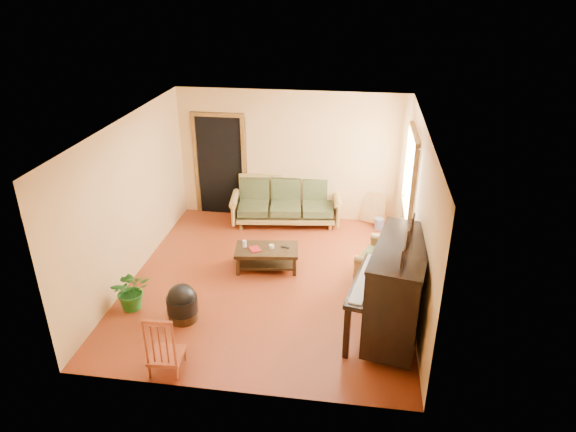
% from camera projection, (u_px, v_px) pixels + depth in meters
% --- Properties ---
extents(floor, '(5.00, 5.00, 0.00)m').
position_uv_depth(floor, '(270.00, 280.00, 8.43)').
color(floor, '#5C1E0C').
rests_on(floor, ground).
extents(doorway, '(1.08, 0.16, 2.05)m').
position_uv_depth(doorway, '(220.00, 166.00, 10.39)').
color(doorway, black).
rests_on(doorway, floor).
extents(window, '(0.12, 1.36, 1.46)m').
position_uv_depth(window, '(411.00, 174.00, 8.66)').
color(window, white).
rests_on(window, right_wall).
extents(sofa, '(2.21, 1.14, 0.91)m').
position_uv_depth(sofa, '(286.00, 202.00, 10.18)').
color(sofa, olive).
rests_on(sofa, floor).
extents(coffee_table, '(1.12, 0.71, 0.38)m').
position_uv_depth(coffee_table, '(267.00, 258.00, 8.71)').
color(coffee_table, black).
rests_on(coffee_table, floor).
extents(armchair, '(1.08, 1.11, 0.89)m').
position_uv_depth(armchair, '(383.00, 256.00, 8.27)').
color(armchair, olive).
rests_on(armchair, floor).
extents(piano, '(1.23, 1.75, 1.41)m').
position_uv_depth(piano, '(398.00, 292.00, 6.88)').
color(piano, black).
rests_on(piano, floor).
extents(footstool, '(0.46, 0.46, 0.43)m').
position_uv_depth(footstool, '(183.00, 307.00, 7.41)').
color(footstool, black).
rests_on(footstool, floor).
extents(red_chair, '(0.43, 0.47, 0.88)m').
position_uv_depth(red_chair, '(165.00, 341.00, 6.37)').
color(red_chair, maroon).
rests_on(red_chair, floor).
extents(leaning_frame, '(0.50, 0.28, 0.66)m').
position_uv_depth(leaning_frame, '(373.00, 208.00, 10.23)').
color(leaning_frame, '#BB863E').
rests_on(leaning_frame, floor).
extents(ceramic_crock, '(0.19, 0.19, 0.23)m').
position_uv_depth(ceramic_crock, '(379.00, 224.00, 10.08)').
color(ceramic_crock, '#3646A2').
rests_on(ceramic_crock, floor).
extents(potted_plant, '(0.73, 0.69, 0.64)m').
position_uv_depth(potted_plant, '(132.00, 290.00, 7.61)').
color(potted_plant, '#1E5C1A').
rests_on(potted_plant, floor).
extents(book, '(0.25, 0.27, 0.02)m').
position_uv_depth(book, '(250.00, 250.00, 8.54)').
color(book, maroon).
rests_on(book, coffee_table).
extents(candle, '(0.09, 0.09, 0.12)m').
position_uv_depth(candle, '(245.00, 244.00, 8.65)').
color(candle, silver).
rests_on(candle, coffee_table).
extents(glass_jar, '(0.09, 0.09, 0.06)m').
position_uv_depth(glass_jar, '(271.00, 246.00, 8.62)').
color(glass_jar, silver).
rests_on(glass_jar, coffee_table).
extents(remote, '(0.15, 0.07, 0.01)m').
position_uv_depth(remote, '(285.00, 247.00, 8.64)').
color(remote, black).
rests_on(remote, coffee_table).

